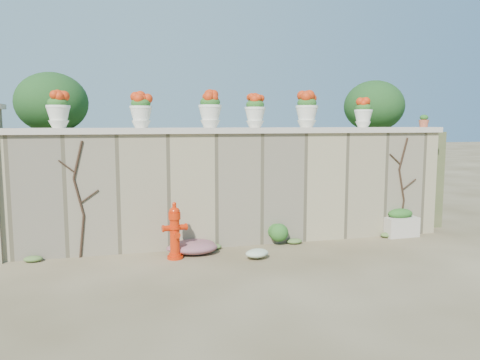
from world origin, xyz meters
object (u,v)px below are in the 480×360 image
object	(u,v)px
planter_box	(400,223)
terracotta_pot	(424,122)
fire_hydrant	(175,231)
urn_pot_0	(58,110)

from	to	relation	value
planter_box	terracotta_pot	xyz separation A→B (m)	(0.61, 0.25, 1.96)
fire_hydrant	terracotta_pot	xyz separation A→B (m)	(5.01, 0.68, 1.75)
fire_hydrant	urn_pot_0	xyz separation A→B (m)	(-1.75, 0.68, 1.93)
planter_box	terracotta_pot	size ratio (longest dim) A/B	2.78
fire_hydrant	planter_box	world-z (taller)	fire_hydrant
planter_box	urn_pot_0	distance (m)	6.52
urn_pot_0	planter_box	bearing A→B (deg)	-2.33
planter_box	terracotta_pot	distance (m)	2.07
planter_box	fire_hydrant	bearing A→B (deg)	-176.18
planter_box	urn_pot_0	size ratio (longest dim) A/B	1.12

